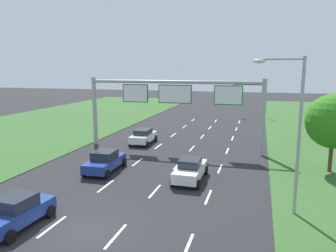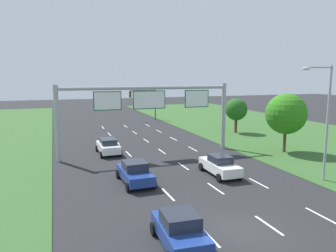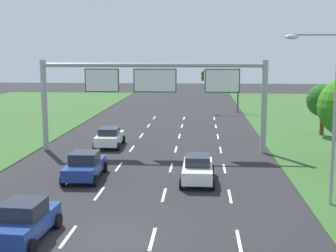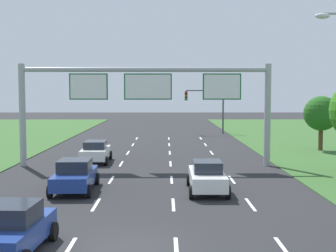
{
  "view_description": "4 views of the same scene",
  "coord_description": "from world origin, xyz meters",
  "px_view_note": "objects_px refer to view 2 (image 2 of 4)",
  "views": [
    {
      "loc": [
        8.05,
        -13.21,
        7.88
      ],
      "look_at": [
        -0.33,
        16.58,
        2.41
      ],
      "focal_mm": 35.0,
      "sensor_mm": 36.0,
      "label": 1
    },
    {
      "loc": [
        -8.58,
        -13.53,
        7.76
      ],
      "look_at": [
        2.24,
        17.44,
        2.72
      ],
      "focal_mm": 35.0,
      "sensor_mm": 36.0,
      "label": 2
    },
    {
      "loc": [
        3.64,
        -18.01,
        7.47
      ],
      "look_at": [
        1.31,
        15.33,
        2.27
      ],
      "focal_mm": 50.0,
      "sensor_mm": 36.0,
      "label": 3
    },
    {
      "loc": [
        1.4,
        -14.82,
        5.1
      ],
      "look_at": [
        1.56,
        16.01,
        2.83
      ],
      "focal_mm": 50.0,
      "sensor_mm": 36.0,
      "label": 4
    }
  ],
  "objects_px": {
    "car_far_ahead": "(135,172)",
    "street_lamp": "(324,113)",
    "roadside_tree_mid": "(286,114)",
    "traffic_light_mast": "(145,98)",
    "car_lead_silver": "(220,165)",
    "sign_gantry": "(149,105)",
    "car_mid_lane": "(180,230)",
    "car_near_red": "(108,146)",
    "roadside_tree_far": "(236,110)"
  },
  "relations": [
    {
      "from": "car_near_red",
      "to": "roadside_tree_far",
      "type": "relative_size",
      "value": 0.88
    },
    {
      "from": "car_near_red",
      "to": "street_lamp",
      "type": "relative_size",
      "value": 0.49
    },
    {
      "from": "traffic_light_mast",
      "to": "roadside_tree_mid",
      "type": "relative_size",
      "value": 0.93
    },
    {
      "from": "sign_gantry",
      "to": "traffic_light_mast",
      "type": "relative_size",
      "value": 3.08
    },
    {
      "from": "car_lead_silver",
      "to": "sign_gantry",
      "type": "height_order",
      "value": "sign_gantry"
    },
    {
      "from": "traffic_light_mast",
      "to": "street_lamp",
      "type": "height_order",
      "value": "street_lamp"
    },
    {
      "from": "car_mid_lane",
      "to": "car_near_red",
      "type": "bearing_deg",
      "value": 93.66
    },
    {
      "from": "car_near_red",
      "to": "street_lamp",
      "type": "bearing_deg",
      "value": -47.06
    },
    {
      "from": "car_lead_silver",
      "to": "car_far_ahead",
      "type": "bearing_deg",
      "value": 178.2
    },
    {
      "from": "sign_gantry",
      "to": "car_lead_silver",
      "type": "bearing_deg",
      "value": -68.29
    },
    {
      "from": "traffic_light_mast",
      "to": "street_lamp",
      "type": "xyz_separation_m",
      "value": [
        3.3,
        -36.98,
        1.21
      ]
    },
    {
      "from": "street_lamp",
      "to": "roadside_tree_mid",
      "type": "distance_m",
      "value": 9.43
    },
    {
      "from": "roadside_tree_mid",
      "to": "traffic_light_mast",
      "type": "bearing_deg",
      "value": 103.87
    },
    {
      "from": "street_lamp",
      "to": "roadside_tree_mid",
      "type": "xyz_separation_m",
      "value": [
        3.71,
        8.6,
        -1.12
      ]
    },
    {
      "from": "traffic_light_mast",
      "to": "roadside_tree_far",
      "type": "distance_m",
      "value": 18.66
    },
    {
      "from": "car_near_red",
      "to": "car_mid_lane",
      "type": "relative_size",
      "value": 1.04
    },
    {
      "from": "car_mid_lane",
      "to": "sign_gantry",
      "type": "xyz_separation_m",
      "value": [
        3.59,
        17.6,
        4.13
      ]
    },
    {
      "from": "car_lead_silver",
      "to": "roadside_tree_mid",
      "type": "bearing_deg",
      "value": 26.05
    },
    {
      "from": "car_far_ahead",
      "to": "roadside_tree_mid",
      "type": "xyz_separation_m",
      "value": [
        16.73,
        4.49,
        3.16
      ]
    },
    {
      "from": "car_mid_lane",
      "to": "car_far_ahead",
      "type": "xyz_separation_m",
      "value": [
        0.17,
        9.42,
        -0.0
      ]
    },
    {
      "from": "car_mid_lane",
      "to": "traffic_light_mast",
      "type": "bearing_deg",
      "value": 79.81
    },
    {
      "from": "roadside_tree_mid",
      "to": "car_far_ahead",
      "type": "bearing_deg",
      "value": -164.99
    },
    {
      "from": "sign_gantry",
      "to": "roadside_tree_far",
      "type": "relative_size",
      "value": 3.64
    },
    {
      "from": "car_far_ahead",
      "to": "street_lamp",
      "type": "xyz_separation_m",
      "value": [
        13.02,
        -4.11,
        4.27
      ]
    },
    {
      "from": "car_far_ahead",
      "to": "roadside_tree_mid",
      "type": "height_order",
      "value": "roadside_tree_mid"
    },
    {
      "from": "car_far_ahead",
      "to": "street_lamp",
      "type": "height_order",
      "value": "street_lamp"
    },
    {
      "from": "traffic_light_mast",
      "to": "car_far_ahead",
      "type": "bearing_deg",
      "value": -106.48
    },
    {
      "from": "street_lamp",
      "to": "roadside_tree_far",
      "type": "relative_size",
      "value": 1.79
    },
    {
      "from": "car_near_red",
      "to": "car_mid_lane",
      "type": "height_order",
      "value": "car_mid_lane"
    },
    {
      "from": "roadside_tree_mid",
      "to": "car_lead_silver",
      "type": "bearing_deg",
      "value": -154.44
    },
    {
      "from": "street_lamp",
      "to": "car_mid_lane",
      "type": "bearing_deg",
      "value": -158.06
    },
    {
      "from": "car_mid_lane",
      "to": "street_lamp",
      "type": "relative_size",
      "value": 0.47
    },
    {
      "from": "car_mid_lane",
      "to": "traffic_light_mast",
      "type": "height_order",
      "value": "traffic_light_mast"
    },
    {
      "from": "car_lead_silver",
      "to": "roadside_tree_mid",
      "type": "xyz_separation_m",
      "value": [
        9.95,
        4.76,
        3.17
      ]
    },
    {
      "from": "car_near_red",
      "to": "roadside_tree_mid",
      "type": "height_order",
      "value": "roadside_tree_mid"
    },
    {
      "from": "car_near_red",
      "to": "roadside_tree_far",
      "type": "height_order",
      "value": "roadside_tree_far"
    },
    {
      "from": "sign_gantry",
      "to": "street_lamp",
      "type": "height_order",
      "value": "street_lamp"
    },
    {
      "from": "car_mid_lane",
      "to": "roadside_tree_far",
      "type": "bearing_deg",
      "value": 57.57
    },
    {
      "from": "car_far_ahead",
      "to": "roadside_tree_far",
      "type": "height_order",
      "value": "roadside_tree_far"
    },
    {
      "from": "car_lead_silver",
      "to": "car_mid_lane",
      "type": "xyz_separation_m",
      "value": [
        -6.95,
        -9.15,
        0.02
      ]
    },
    {
      "from": "car_far_ahead",
      "to": "street_lamp",
      "type": "bearing_deg",
      "value": -18.88
    },
    {
      "from": "car_mid_lane",
      "to": "car_far_ahead",
      "type": "relative_size",
      "value": 0.91
    },
    {
      "from": "traffic_light_mast",
      "to": "roadside_tree_far",
      "type": "xyz_separation_m",
      "value": [
        8.31,
        -16.69,
        -0.64
      ]
    },
    {
      "from": "car_lead_silver",
      "to": "car_mid_lane",
      "type": "relative_size",
      "value": 1.07
    },
    {
      "from": "car_near_red",
      "to": "traffic_light_mast",
      "type": "height_order",
      "value": "traffic_light_mast"
    },
    {
      "from": "car_near_red",
      "to": "car_far_ahead",
      "type": "relative_size",
      "value": 0.95
    },
    {
      "from": "street_lamp",
      "to": "sign_gantry",
      "type": "bearing_deg",
      "value": 128.01
    },
    {
      "from": "car_mid_lane",
      "to": "roadside_tree_far",
      "type": "xyz_separation_m",
      "value": [
        18.2,
        25.6,
        2.42
      ]
    },
    {
      "from": "car_far_ahead",
      "to": "roadside_tree_far",
      "type": "bearing_deg",
      "value": 40.53
    },
    {
      "from": "car_lead_silver",
      "to": "sign_gantry",
      "type": "bearing_deg",
      "value": 112.2
    }
  ]
}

